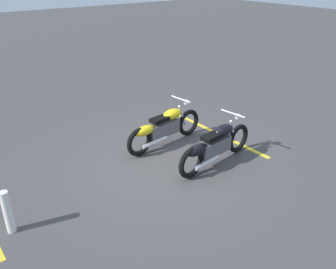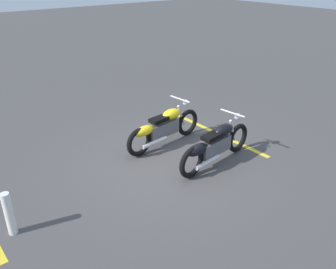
# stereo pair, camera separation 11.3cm
# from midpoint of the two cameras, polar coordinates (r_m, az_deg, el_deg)

# --- Properties ---
(ground_plane) EXTENTS (60.00, 60.00, 0.00)m
(ground_plane) POSITION_cam_midpoint_polar(r_m,az_deg,el_deg) (7.78, -0.21, -4.25)
(ground_plane) COLOR #474444
(motorcycle_bright_foreground) EXTENTS (2.23, 0.63, 1.04)m
(motorcycle_bright_foreground) POSITION_cam_midpoint_polar(r_m,az_deg,el_deg) (8.23, -1.20, 1.13)
(motorcycle_bright_foreground) COLOR black
(motorcycle_bright_foreground) RESTS_ON ground
(motorcycle_dark_foreground) EXTENTS (2.23, 0.65, 1.04)m
(motorcycle_dark_foreground) POSITION_cam_midpoint_polar(r_m,az_deg,el_deg) (7.50, 7.11, -1.66)
(motorcycle_dark_foreground) COLOR black
(motorcycle_dark_foreground) RESTS_ON ground
(bollard_post) EXTENTS (0.14, 0.14, 0.76)m
(bollard_post) POSITION_cam_midpoint_polar(r_m,az_deg,el_deg) (6.20, -24.67, -11.52)
(bollard_post) COLOR white
(bollard_post) RESTS_ON ground
(parking_stripe_near) EXTENTS (0.18, 3.20, 0.01)m
(parking_stripe_near) POSITION_cam_midpoint_polar(r_m,az_deg,el_deg) (9.09, 7.53, 0.19)
(parking_stripe_near) COLOR yellow
(parking_stripe_near) RESTS_ON ground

